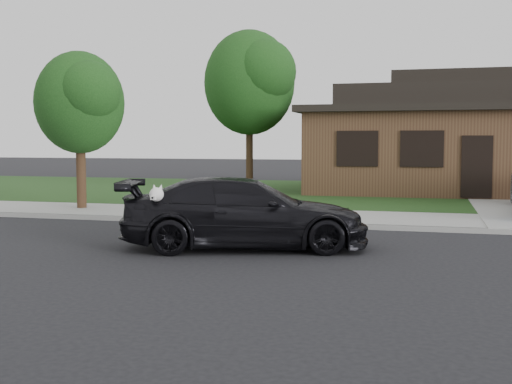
# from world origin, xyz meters

# --- Properties ---
(ground) EXTENTS (120.00, 120.00, 0.00)m
(ground) POSITION_xyz_m (0.00, 0.00, 0.00)
(ground) COLOR black
(ground) RESTS_ON ground
(sidewalk) EXTENTS (60.00, 3.00, 0.12)m
(sidewalk) POSITION_xyz_m (0.00, 5.00, 0.06)
(sidewalk) COLOR gray
(sidewalk) RESTS_ON ground
(curb) EXTENTS (60.00, 0.12, 0.12)m
(curb) POSITION_xyz_m (0.00, 3.50, 0.06)
(curb) COLOR gray
(curb) RESTS_ON ground
(lawn) EXTENTS (60.00, 13.00, 0.13)m
(lawn) POSITION_xyz_m (0.00, 13.00, 0.07)
(lawn) COLOR #193814
(lawn) RESTS_ON ground
(sedan) EXTENTS (5.12, 3.15, 1.38)m
(sedan) POSITION_xyz_m (-1.04, 0.19, 0.69)
(sedan) COLOR black
(sedan) RESTS_ON ground
(house) EXTENTS (12.60, 8.60, 4.65)m
(house) POSITION_xyz_m (4.00, 15.00, 2.13)
(house) COLOR #422B1C
(house) RESTS_ON ground
(tree_0) EXTENTS (3.78, 3.60, 6.34)m
(tree_0) POSITION_xyz_m (-4.34, 12.88, 4.48)
(tree_0) COLOR #332114
(tree_0) RESTS_ON ground
(tree_2) EXTENTS (2.73, 2.60, 4.59)m
(tree_2) POSITION_xyz_m (-7.38, 5.11, 3.27)
(tree_2) COLOR #332114
(tree_2) RESTS_ON ground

